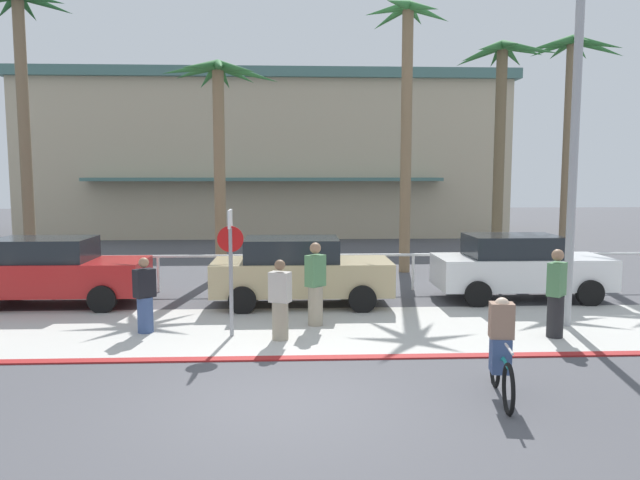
{
  "coord_description": "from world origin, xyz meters",
  "views": [
    {
      "loc": [
        0.16,
        -8.28,
        3.26
      ],
      "look_at": [
        0.81,
        6.0,
        1.71
      ],
      "focal_mm": 34.12,
      "sensor_mm": 36.0,
      "label": 1
    }
  ],
  "objects_px": {
    "palm_tree_1": "(20,64)",
    "car_tan_2": "(300,271)",
    "palm_tree_4": "(501,98)",
    "cyclist_teal_0": "(501,350)",
    "streetlight_curb": "(580,124)",
    "pedestrian_1": "(280,304)",
    "palm_tree_5": "(570,93)",
    "palm_tree_3": "(406,82)",
    "palm_tree_2": "(219,109)",
    "pedestrian_3": "(145,299)",
    "stop_sign_bike_lane": "(231,254)",
    "car_white_3": "(519,266)",
    "pedestrian_0": "(556,297)",
    "pedestrian_2": "(315,287)",
    "car_red_1": "(53,271)"
  },
  "relations": [
    {
      "from": "palm_tree_3",
      "to": "car_tan_2",
      "type": "bearing_deg",
      "value": -125.01
    },
    {
      "from": "pedestrian_0",
      "to": "pedestrian_3",
      "type": "xyz_separation_m",
      "value": [
        -8.25,
        0.74,
        -0.12
      ]
    },
    {
      "from": "palm_tree_1",
      "to": "cyclist_teal_0",
      "type": "distance_m",
      "value": 17.24
    },
    {
      "from": "pedestrian_3",
      "to": "streetlight_curb",
      "type": "bearing_deg",
      "value": -0.44
    },
    {
      "from": "car_red_1",
      "to": "car_white_3",
      "type": "bearing_deg",
      "value": 0.98
    },
    {
      "from": "palm_tree_1",
      "to": "car_tan_2",
      "type": "xyz_separation_m",
      "value": [
        8.66,
        -4.94,
        -5.82
      ]
    },
    {
      "from": "palm_tree_4",
      "to": "car_red_1",
      "type": "bearing_deg",
      "value": -158.52
    },
    {
      "from": "car_tan_2",
      "to": "car_white_3",
      "type": "xyz_separation_m",
      "value": [
        5.71,
        0.46,
        0.0
      ]
    },
    {
      "from": "palm_tree_5",
      "to": "cyclist_teal_0",
      "type": "height_order",
      "value": "palm_tree_5"
    },
    {
      "from": "stop_sign_bike_lane",
      "to": "pedestrian_0",
      "type": "bearing_deg",
      "value": -3.44
    },
    {
      "from": "palm_tree_5",
      "to": "pedestrian_3",
      "type": "distance_m",
      "value": 16.01
    },
    {
      "from": "palm_tree_1",
      "to": "palm_tree_4",
      "type": "relative_size",
      "value": 1.17
    },
    {
      "from": "palm_tree_1",
      "to": "pedestrian_3",
      "type": "distance_m",
      "value": 11.02
    },
    {
      "from": "pedestrian_0",
      "to": "pedestrian_3",
      "type": "distance_m",
      "value": 8.28
    },
    {
      "from": "car_white_3",
      "to": "cyclist_teal_0",
      "type": "distance_m",
      "value": 7.41
    },
    {
      "from": "palm_tree_2",
      "to": "pedestrian_3",
      "type": "height_order",
      "value": "palm_tree_2"
    },
    {
      "from": "stop_sign_bike_lane",
      "to": "pedestrian_2",
      "type": "relative_size",
      "value": 1.41
    },
    {
      "from": "palm_tree_1",
      "to": "cyclist_teal_0",
      "type": "bearing_deg",
      "value": -44.45
    },
    {
      "from": "palm_tree_1",
      "to": "pedestrian_0",
      "type": "xyz_separation_m",
      "value": [
        13.71,
        -8.22,
        -5.85
      ]
    },
    {
      "from": "car_tan_2",
      "to": "pedestrian_3",
      "type": "relative_size",
      "value": 2.8
    },
    {
      "from": "palm_tree_3",
      "to": "cyclist_teal_0",
      "type": "distance_m",
      "value": 12.69
    },
    {
      "from": "car_red_1",
      "to": "pedestrian_2",
      "type": "relative_size",
      "value": 2.43
    },
    {
      "from": "palm_tree_2",
      "to": "car_tan_2",
      "type": "relative_size",
      "value": 1.54
    },
    {
      "from": "pedestrian_1",
      "to": "cyclist_teal_0",
      "type": "bearing_deg",
      "value": -43.92
    },
    {
      "from": "palm_tree_5",
      "to": "pedestrian_3",
      "type": "bearing_deg",
      "value": -146.19
    },
    {
      "from": "palm_tree_1",
      "to": "palm_tree_3",
      "type": "relative_size",
      "value": 1.02
    },
    {
      "from": "pedestrian_3",
      "to": "cyclist_teal_0",
      "type": "bearing_deg",
      "value": -32.3
    },
    {
      "from": "car_white_3",
      "to": "pedestrian_3",
      "type": "height_order",
      "value": "car_white_3"
    },
    {
      "from": "pedestrian_1",
      "to": "stop_sign_bike_lane",
      "type": "bearing_deg",
      "value": 162.39
    },
    {
      "from": "pedestrian_2",
      "to": "palm_tree_3",
      "type": "bearing_deg",
      "value": 65.78
    },
    {
      "from": "stop_sign_bike_lane",
      "to": "car_white_3",
      "type": "bearing_deg",
      "value": 25.26
    },
    {
      "from": "cyclist_teal_0",
      "to": "pedestrian_0",
      "type": "bearing_deg",
      "value": 54.89
    },
    {
      "from": "palm_tree_5",
      "to": "pedestrian_0",
      "type": "relative_size",
      "value": 4.45
    },
    {
      "from": "stop_sign_bike_lane",
      "to": "pedestrian_0",
      "type": "distance_m",
      "value": 6.52
    },
    {
      "from": "car_red_1",
      "to": "pedestrian_1",
      "type": "xyz_separation_m",
      "value": [
        5.7,
        -3.47,
        -0.13
      ]
    },
    {
      "from": "palm_tree_2",
      "to": "car_tan_2",
      "type": "height_order",
      "value": "palm_tree_2"
    },
    {
      "from": "palm_tree_2",
      "to": "car_red_1",
      "type": "xyz_separation_m",
      "value": [
        -3.69,
        -4.06,
        -4.4
      ]
    },
    {
      "from": "palm_tree_1",
      "to": "streetlight_curb",
      "type": "bearing_deg",
      "value": -27.7
    },
    {
      "from": "pedestrian_1",
      "to": "car_tan_2",
      "type": "bearing_deg",
      "value": 82.55
    },
    {
      "from": "car_white_3",
      "to": "pedestrian_0",
      "type": "relative_size",
      "value": 2.46
    },
    {
      "from": "palm_tree_3",
      "to": "car_red_1",
      "type": "xyz_separation_m",
      "value": [
        -9.65,
        -4.77,
        -5.35
      ]
    },
    {
      "from": "pedestrian_1",
      "to": "car_white_3",
      "type": "bearing_deg",
      "value": 30.88
    },
    {
      "from": "palm_tree_3",
      "to": "palm_tree_5",
      "type": "xyz_separation_m",
      "value": [
        5.83,
        0.84,
        -0.22
      ]
    },
    {
      "from": "palm_tree_4",
      "to": "pedestrian_0",
      "type": "relative_size",
      "value": 4.28
    },
    {
      "from": "streetlight_curb",
      "to": "pedestrian_1",
      "type": "xyz_separation_m",
      "value": [
        -6.13,
        -0.6,
        -3.54
      ]
    },
    {
      "from": "pedestrian_2",
      "to": "pedestrian_3",
      "type": "relative_size",
      "value": 1.15
    },
    {
      "from": "palm_tree_3",
      "to": "palm_tree_5",
      "type": "height_order",
      "value": "palm_tree_3"
    },
    {
      "from": "palm_tree_4",
      "to": "cyclist_teal_0",
      "type": "distance_m",
      "value": 13.34
    },
    {
      "from": "streetlight_curb",
      "to": "pedestrian_1",
      "type": "relative_size",
      "value": 4.67
    },
    {
      "from": "palm_tree_4",
      "to": "cyclist_teal_0",
      "type": "height_order",
      "value": "palm_tree_4"
    }
  ]
}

